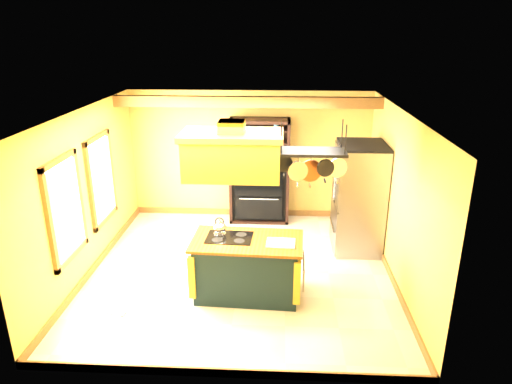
# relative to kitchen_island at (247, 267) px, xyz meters

# --- Properties ---
(floor) EXTENTS (5.00, 5.00, 0.00)m
(floor) POSITION_rel_kitchen_island_xyz_m (-0.16, 0.68, -0.47)
(floor) COLOR beige
(floor) RESTS_ON ground
(ceiling) EXTENTS (5.00, 5.00, 0.00)m
(ceiling) POSITION_rel_kitchen_island_xyz_m (-0.16, 0.68, 2.23)
(ceiling) COLOR white
(ceiling) RESTS_ON wall_back
(wall_back) EXTENTS (5.00, 0.02, 2.70)m
(wall_back) POSITION_rel_kitchen_island_xyz_m (-0.16, 3.18, 0.88)
(wall_back) COLOR #C29847
(wall_back) RESTS_ON floor
(wall_front) EXTENTS (5.00, 0.02, 2.70)m
(wall_front) POSITION_rel_kitchen_island_xyz_m (-0.16, -1.82, 0.88)
(wall_front) COLOR #C29847
(wall_front) RESTS_ON floor
(wall_left) EXTENTS (0.02, 5.00, 2.70)m
(wall_left) POSITION_rel_kitchen_island_xyz_m (-2.66, 0.68, 0.88)
(wall_left) COLOR #C29847
(wall_left) RESTS_ON floor
(wall_right) EXTENTS (0.02, 5.00, 2.70)m
(wall_right) POSITION_rel_kitchen_island_xyz_m (2.34, 0.68, 0.88)
(wall_right) COLOR #C29847
(wall_right) RESTS_ON floor
(ceiling_beam) EXTENTS (5.00, 0.15, 0.20)m
(ceiling_beam) POSITION_rel_kitchen_island_xyz_m (-0.16, 2.38, 2.12)
(ceiling_beam) COLOR olive
(ceiling_beam) RESTS_ON ceiling
(window_near) EXTENTS (0.06, 1.06, 1.56)m
(window_near) POSITION_rel_kitchen_island_xyz_m (-2.63, -0.12, 0.93)
(window_near) COLOR olive
(window_near) RESTS_ON wall_left
(window_far) EXTENTS (0.06, 1.06, 1.56)m
(window_far) POSITION_rel_kitchen_island_xyz_m (-2.63, 1.28, 0.93)
(window_far) COLOR olive
(window_far) RESTS_ON wall_left
(kitchen_island) EXTENTS (1.69, 0.99, 1.11)m
(kitchen_island) POSITION_rel_kitchen_island_xyz_m (0.00, 0.00, 0.00)
(kitchen_island) COLOR black
(kitchen_island) RESTS_ON floor
(range_hood) EXTENTS (1.41, 0.80, 0.80)m
(range_hood) POSITION_rel_kitchen_island_xyz_m (-0.20, -0.00, 1.77)
(range_hood) COLOR gold
(range_hood) RESTS_ON ceiling
(pot_rack) EXTENTS (1.01, 0.47, 0.88)m
(pot_rack) POSITION_rel_kitchen_island_xyz_m (0.91, 0.01, 1.71)
(pot_rack) COLOR black
(pot_rack) RESTS_ON ceiling
(refrigerator) EXTENTS (0.84, 1.00, 1.95)m
(refrigerator) POSITION_rel_kitchen_island_xyz_m (1.90, 1.69, 0.48)
(refrigerator) COLOR gray
(refrigerator) RESTS_ON floor
(hutch) EXTENTS (1.23, 0.56, 2.18)m
(hutch) POSITION_rel_kitchen_island_xyz_m (0.05, 2.95, 0.38)
(hutch) COLOR black
(hutch) RESTS_ON floor
(floor_register) EXTENTS (0.30, 0.18, 0.01)m
(floor_register) POSITION_rel_kitchen_island_xyz_m (-1.85, -0.62, -0.46)
(floor_register) COLOR black
(floor_register) RESTS_ON floor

